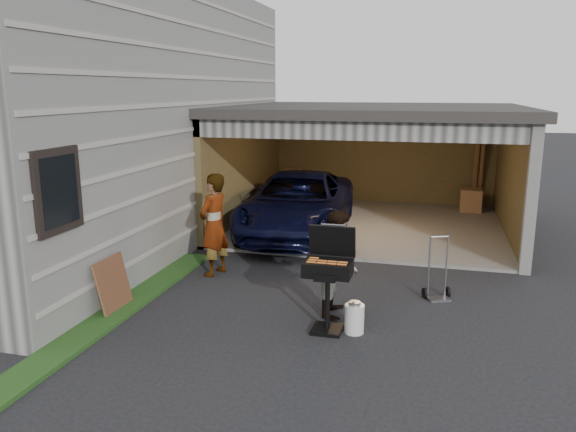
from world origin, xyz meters
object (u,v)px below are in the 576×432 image
(man, at_px, (339,263))
(propane_tank, at_px, (354,319))
(plywood_panel, at_px, (113,285))
(minivan, at_px, (298,206))
(bbq_grill, at_px, (328,271))
(hand_truck, at_px, (438,287))
(woman, at_px, (214,225))

(man, relative_size, propane_tank, 3.88)
(plywood_panel, bearing_deg, minivan, 72.63)
(minivan, bearing_deg, bbq_grill, -76.70)
(bbq_grill, distance_m, hand_truck, 2.29)
(minivan, bearing_deg, man, -73.76)
(plywood_panel, bearing_deg, propane_tank, 2.48)
(minivan, xyz_separation_m, propane_tank, (2.01, -4.95, -0.48))
(propane_tank, bearing_deg, hand_truck, 55.68)
(man, height_order, plywood_panel, man)
(minivan, distance_m, propane_tank, 5.36)
(propane_tank, xyz_separation_m, plywood_panel, (-3.61, -0.16, 0.21))
(man, bearing_deg, hand_truck, -56.83)
(minivan, distance_m, bbq_grill, 5.23)
(woman, height_order, propane_tank, woman)
(propane_tank, bearing_deg, plywood_panel, -177.52)
(woman, relative_size, man, 1.17)
(woman, relative_size, hand_truck, 1.77)
(bbq_grill, bearing_deg, minivan, 108.31)
(woman, height_order, plywood_panel, woman)
(minivan, relative_size, man, 3.11)
(bbq_grill, xyz_separation_m, propane_tank, (0.37, 0.01, -0.66))
(woman, bearing_deg, man, 78.77)
(minivan, height_order, bbq_grill, bbq_grill)
(man, bearing_deg, propane_tank, -153.23)
(hand_truck, bearing_deg, bbq_grill, -155.09)
(woman, distance_m, hand_truck, 3.97)
(man, bearing_deg, bbq_grill, 176.15)
(hand_truck, bearing_deg, minivan, 110.08)
(minivan, relative_size, hand_truck, 4.69)
(bbq_grill, bearing_deg, propane_tank, 2.05)
(man, relative_size, bbq_grill, 1.08)
(woman, height_order, hand_truck, woman)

